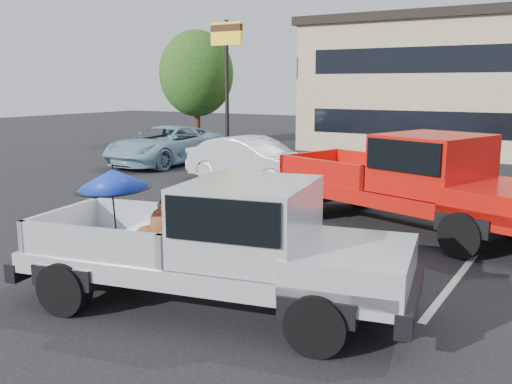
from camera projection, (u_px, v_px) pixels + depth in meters
The scene contains 9 objects.
ground at pixel (252, 275), 9.63m from camera, with size 90.00×90.00×0.00m, color black.
stripe_left at pixel (185, 227), 12.84m from camera, with size 0.12×5.00×0.01m, color silver.
stripe_right at pixel (462, 272), 9.78m from camera, with size 0.12×5.00×0.01m, color silver.
motel_sign at pixel (227, 51), 25.63m from camera, with size 1.60×0.22×6.00m.
tree_left at pixel (196, 74), 30.36m from camera, with size 3.96×3.96×6.02m.
silver_pickup at pixel (232, 239), 7.94m from camera, with size 5.97×3.07×2.06m.
red_pickup at pixel (424, 179), 12.24m from camera, with size 6.89×4.16×2.15m.
silver_sedan at pixel (253, 161), 18.28m from camera, with size 1.60×4.59×1.51m, color silver.
blue_suv at pixel (166, 145), 22.83m from camera, with size 2.54×5.51×1.53m, color #81AAC1.
Camera 1 is at (4.85, -7.82, 3.18)m, focal length 40.00 mm.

